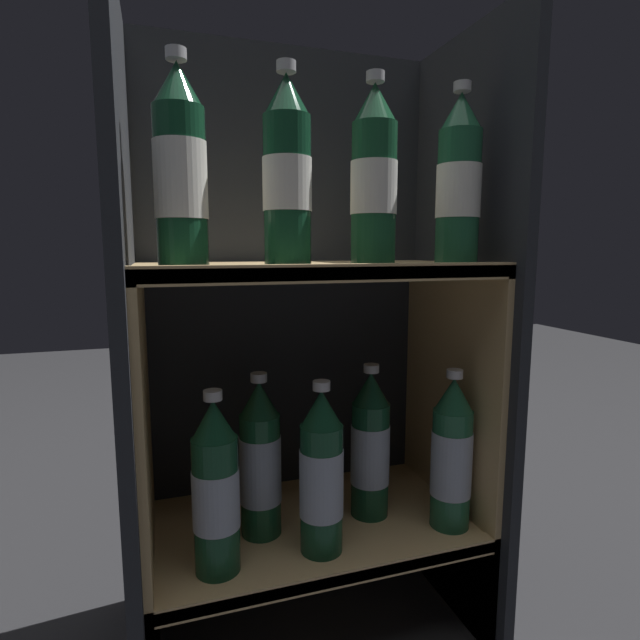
% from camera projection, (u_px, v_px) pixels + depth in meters
% --- Properties ---
extents(fridge_back_wall, '(0.59, 0.02, 1.04)m').
position_uv_depth(fridge_back_wall, '(287.00, 327.00, 0.98)').
color(fridge_back_wall, '#23262B').
rests_on(fridge_back_wall, ground_plane).
extents(fridge_side_left, '(0.02, 0.35, 1.04)m').
position_uv_depth(fridge_side_left, '(129.00, 353.00, 0.74)').
color(fridge_side_left, '#23262B').
rests_on(fridge_side_left, ground_plane).
extents(fridge_side_right, '(0.02, 0.35, 1.04)m').
position_uv_depth(fridge_side_right, '(459.00, 333.00, 0.91)').
color(fridge_side_right, '#23262B').
rests_on(fridge_side_right, ground_plane).
extents(shelf_lower, '(0.55, 0.31, 0.21)m').
position_uv_depth(shelf_lower, '(313.00, 543.00, 0.87)').
color(shelf_lower, tan).
rests_on(shelf_lower, ground_plane).
extents(shelf_upper, '(0.55, 0.31, 0.65)m').
position_uv_depth(shelf_upper, '(312.00, 383.00, 0.83)').
color(shelf_upper, tan).
rests_on(shelf_upper, ground_plane).
extents(bottle_upper_front_0, '(0.07, 0.07, 0.27)m').
position_uv_depth(bottle_upper_front_0, '(180.00, 171.00, 0.65)').
color(bottle_upper_front_0, '#144228').
rests_on(bottle_upper_front_0, shelf_upper).
extents(bottle_upper_front_1, '(0.07, 0.07, 0.27)m').
position_uv_depth(bottle_upper_front_1, '(287.00, 175.00, 0.69)').
color(bottle_upper_front_1, '#144228').
rests_on(bottle_upper_front_1, shelf_upper).
extents(bottle_upper_front_2, '(0.07, 0.07, 0.27)m').
position_uv_depth(bottle_upper_front_2, '(374.00, 179.00, 0.73)').
color(bottle_upper_front_2, '#194C2D').
rests_on(bottle_upper_front_2, shelf_upper).
extents(bottle_upper_front_3, '(0.07, 0.07, 0.27)m').
position_uv_depth(bottle_upper_front_3, '(459.00, 183.00, 0.77)').
color(bottle_upper_front_3, '#1E5638').
rests_on(bottle_upper_front_3, shelf_upper).
extents(bottle_lower_front_0, '(0.07, 0.07, 0.27)m').
position_uv_depth(bottle_lower_front_0, '(216.00, 490.00, 0.72)').
color(bottle_lower_front_0, '#144228').
rests_on(bottle_lower_front_0, shelf_lower).
extents(bottle_lower_front_1, '(0.07, 0.07, 0.27)m').
position_uv_depth(bottle_lower_front_1, '(321.00, 475.00, 0.77)').
color(bottle_lower_front_1, '#144228').
rests_on(bottle_lower_front_1, shelf_lower).
extents(bottle_lower_front_2, '(0.07, 0.07, 0.27)m').
position_uv_depth(bottle_lower_front_2, '(452.00, 456.00, 0.84)').
color(bottle_lower_front_2, '#1E5638').
rests_on(bottle_lower_front_2, shelf_lower).
extents(bottle_lower_back_0, '(0.07, 0.07, 0.27)m').
position_uv_depth(bottle_lower_back_0, '(260.00, 462.00, 0.82)').
color(bottle_lower_back_0, '#194C2D').
rests_on(bottle_lower_back_0, shelf_lower).
extents(bottle_lower_back_1, '(0.07, 0.07, 0.27)m').
position_uv_depth(bottle_lower_back_1, '(370.00, 447.00, 0.88)').
color(bottle_lower_back_1, '#144228').
rests_on(bottle_lower_back_1, shelf_lower).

